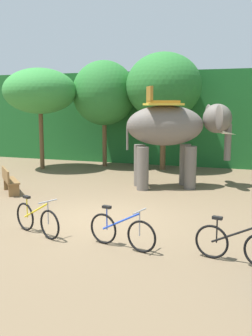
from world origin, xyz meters
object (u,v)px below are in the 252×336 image
Objects in this scene: tree_far_right at (40,91)px; bike_yellow at (37,219)px; elephant at (174,129)px; bike_blue at (122,231)px; tree_right at (104,93)px; tree_center_left at (164,86)px; bike_black at (236,245)px; wooden_bench at (9,180)px.

tree_far_right is 10.57m from bike_yellow.
elephant is 2.48× the size of bike_blue.
tree_center_left is (3.02, 0.01, 0.29)m from tree_right.
elephant reaches higher than bike_blue.
bike_yellow is at bearing -76.61° from tree_right.
tree_far_right reaches higher than bike_blue.
bike_black is (2.42, -0.05, 0.00)m from bike_blue.
tree_far_right is 3.03× the size of bike_yellow.
bike_blue is 2.43m from bike_black.
tree_right reaches higher than wooden_bench.
tree_right reaches higher than bike_yellow.
bike_blue and bike_black have the same top height.
bike_blue is at bearing -34.03° from wooden_bench.
tree_right is at bearing 138.85° from elephant.
tree_far_right is 0.87× the size of tree_center_left.
tree_center_left reaches higher than bike_yellow.
tree_right is at bearing -179.85° from tree_center_left.
tree_far_right reaches higher than bike_yellow.
elephant reaches higher than bike_yellow.
tree_right is 11.18m from bike_yellow.
bike_yellow is 1.16× the size of wooden_bench.
bike_yellow is (5.06, -8.65, -3.35)m from tree_far_right.
tree_right is 1.27× the size of elephant.
bike_yellow is 0.95× the size of bike_black.
tree_center_left is 11.01m from bike_yellow.
elephant is at bearing 29.10° from wooden_bench.
bike_blue is at bearing -87.15° from elephant.
wooden_bench is (-5.28, -2.94, -1.72)m from elephant.
tree_center_left is at bearing 109.50° from elephant.
tree_right is at bearing 33.98° from tree_far_right.
bike_yellow is at bearing 177.31° from bike_black.
tree_far_right is 2.88× the size of bike_blue.
tree_far_right reaches higher than bike_black.
tree_center_left is (5.61, 1.75, 0.22)m from tree_far_right.
bike_black is at bearing -42.38° from tree_far_right.
tree_center_left is at bearing 99.10° from bike_blue.
bike_black is at bearing -25.53° from wooden_bench.
tree_center_left is 4.43m from elephant.
elephant is (4.38, -3.83, -1.46)m from tree_right.
tree_right reaches higher than elephant.
bike_blue is at bearing -80.90° from tree_center_left.
bike_blue is (0.33, -6.73, -1.82)m from elephant.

